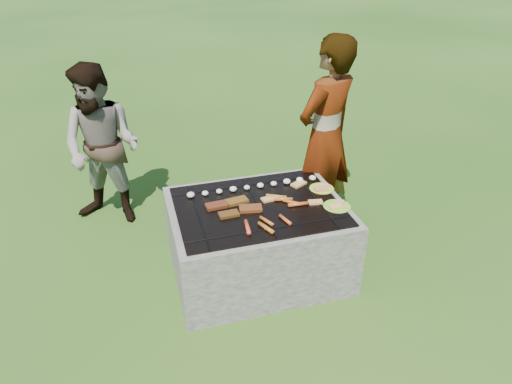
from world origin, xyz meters
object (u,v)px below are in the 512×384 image
cook (325,137)px  bystander (103,148)px  plate_far (322,189)px  fire_pit (258,242)px  plate_near (337,206)px

cook → bystander: (-1.85, 0.59, -0.12)m
plate_far → bystander: size_ratio=0.17×
plate_far → fire_pit: bearing=-169.1°
plate_far → plate_near: (0.00, -0.28, 0.00)m
plate_near → fire_pit: bearing=162.9°
fire_pit → cook: 1.10m
plate_far → bystander: bearing=148.3°
fire_pit → plate_far: plate_far is taller
cook → fire_pit: bearing=8.5°
plate_near → cook: bearing=74.3°
plate_far → plate_near: size_ratio=1.04×
plate_near → bystander: size_ratio=0.17×
fire_pit → cook: bearing=35.3°
plate_far → plate_near: same height
plate_far → cook: bearing=64.9°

